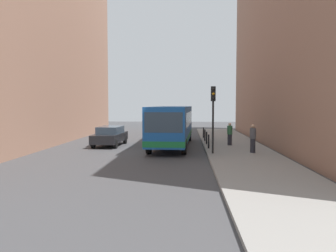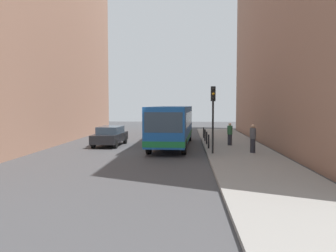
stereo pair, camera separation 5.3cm
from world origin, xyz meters
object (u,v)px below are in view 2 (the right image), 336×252
object	(u,v)px
traffic_light	(213,107)
bollard_far	(205,135)
car_beside_bus	(110,136)
bollard_near	(209,141)
bus	(172,124)
pedestrian_near_signal	(253,138)
bollard_mid	(207,138)
bollard_farthest	(204,133)
pedestrian_mid_sidewalk	(230,134)
car_behind_bus	(169,127)

from	to	relation	value
traffic_light	bollard_far	size ratio (longest dim) A/B	4.32
car_beside_bus	bollard_near	size ratio (longest dim) A/B	4.71
bollard_near	traffic_light	bearing A→B (deg)	-87.60
bus	bollard_far	xyz separation A→B (m)	(2.59, 2.72, -1.10)
bus	pedestrian_near_signal	xyz separation A→B (m)	(5.20, -4.03, -0.68)
bollard_mid	bollard_far	xyz separation A→B (m)	(0.00, 2.41, 0.00)
bollard_farthest	bus	bearing A→B (deg)	-116.78
traffic_light	pedestrian_mid_sidewalk	xyz separation A→B (m)	(1.57, 4.23, -2.03)
bus	bollard_mid	bearing A→B (deg)	-170.36
bollard_mid	traffic_light	bearing A→B (deg)	-88.81
pedestrian_mid_sidewalk	car_behind_bus	bearing A→B (deg)	96.52
traffic_light	pedestrian_mid_sidewalk	world-z (taller)	traffic_light
traffic_light	bollard_far	world-z (taller)	traffic_light
bus	bollard_farthest	bearing A→B (deg)	-113.95
car_behind_bus	bollard_far	size ratio (longest dim) A/B	4.70
car_beside_bus	bollard_mid	size ratio (longest dim) A/B	4.71
bus	bollard_mid	world-z (taller)	bus
bus	car_beside_bus	size ratio (longest dim) A/B	2.49
car_beside_bus	traffic_light	world-z (taller)	traffic_light
bollard_mid	bollard_far	distance (m)	2.41
traffic_light	bollard_mid	world-z (taller)	traffic_light
car_behind_bus	bollard_mid	bearing A→B (deg)	110.63
bollard_far	car_behind_bus	bearing A→B (deg)	113.70
bollard_near	pedestrian_mid_sidewalk	size ratio (longest dim) A/B	0.57
car_beside_bus	pedestrian_mid_sidewalk	bearing A→B (deg)	-179.75
car_beside_bus	bollard_near	xyz separation A→B (m)	(7.36, -2.21, -0.16)
bollard_near	bollard_mid	distance (m)	2.41
car_beside_bus	pedestrian_near_signal	xyz separation A→B (m)	(9.97, -4.13, 0.26)
bus	bollard_farthest	world-z (taller)	bus
bollard_mid	pedestrian_mid_sidewalk	bearing A→B (deg)	-18.82
pedestrian_near_signal	bus	bearing A→B (deg)	-11.45
bollard_farthest	pedestrian_near_signal	size ratio (longest dim) A/B	0.53
car_behind_bus	bollard_farthest	xyz separation A→B (m)	(3.38, -5.30, -0.16)
bollard_mid	car_behind_bus	bearing A→B (deg)	108.50
bollard_mid	pedestrian_near_signal	size ratio (longest dim) A/B	0.53
car_beside_bus	pedestrian_near_signal	distance (m)	10.80
car_behind_bus	traffic_light	distance (m)	15.48
bus	pedestrian_mid_sidewalk	world-z (taller)	bus
car_behind_bus	pedestrian_mid_sidewalk	world-z (taller)	pedestrian_mid_sidewalk
car_behind_bus	bollard_far	world-z (taller)	car_behind_bus
car_beside_bus	traffic_light	size ratio (longest dim) A/B	1.09
car_beside_bus	bollard_farthest	size ratio (longest dim) A/B	4.71
bollard_mid	pedestrian_mid_sidewalk	size ratio (longest dim) A/B	0.57
car_beside_bus	car_behind_bus	bearing A→B (deg)	-108.48
bus	bollard_far	world-z (taller)	bus
bus	traffic_light	world-z (taller)	traffic_light
bus	bollard_farthest	distance (m)	5.84
bus	bollard_mid	size ratio (longest dim) A/B	11.72
bollard_farthest	car_behind_bus	bearing A→B (deg)	122.55
bollard_near	pedestrian_mid_sidewalk	world-z (taller)	pedestrian_mid_sidewalk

